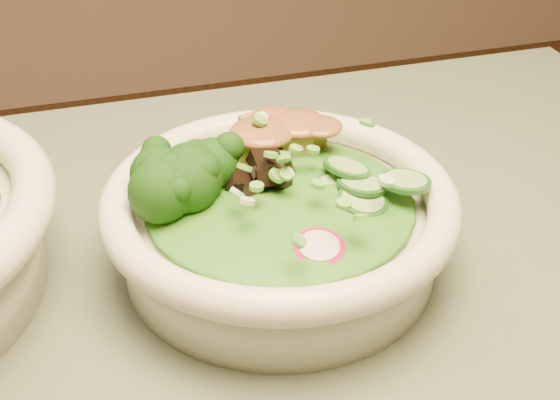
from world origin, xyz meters
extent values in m
cylinder|color=black|center=(0.55, 0.35, 0.36)|extent=(0.06, 0.06, 0.72)
cylinder|color=white|center=(0.20, 0.11, 0.77)|extent=(0.21, 0.21, 0.05)
torus|color=white|center=(0.20, 0.11, 0.80)|extent=(0.24, 0.24, 0.02)
ellipsoid|color=#1A5B13|center=(0.20, 0.11, 0.80)|extent=(0.18, 0.18, 0.02)
ellipsoid|color=brown|center=(0.21, 0.16, 0.83)|extent=(0.06, 0.05, 0.01)
camera|label=1|loc=(0.07, -0.30, 1.09)|focal=50.00mm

